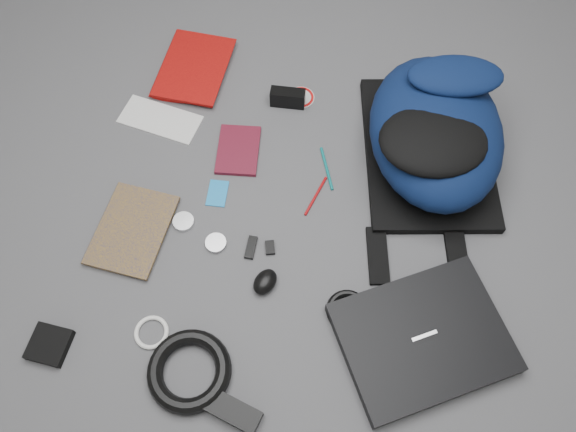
% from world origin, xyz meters
% --- Properties ---
extents(ground, '(4.00, 4.00, 0.00)m').
position_xyz_m(ground, '(0.00, 0.00, 0.00)').
color(ground, '#4F4F51').
rests_on(ground, ground).
extents(backpack, '(0.47, 0.60, 0.23)m').
position_xyz_m(backpack, '(0.35, 0.27, 0.11)').
color(backpack, '#071333').
rests_on(backpack, ground).
extents(laptop, '(0.48, 0.45, 0.04)m').
position_xyz_m(laptop, '(0.37, -0.26, 0.02)').
color(laptop, black).
rests_on(laptop, ground).
extents(textbook_red, '(0.21, 0.27, 0.03)m').
position_xyz_m(textbook_red, '(-0.48, 0.45, 0.01)').
color(textbook_red, '#910808').
rests_on(textbook_red, ground).
extents(comic_book, '(0.20, 0.26, 0.02)m').
position_xyz_m(comic_book, '(-0.48, -0.11, 0.01)').
color(comic_book, '#C1910D').
rests_on(comic_book, ground).
extents(envelope, '(0.25, 0.14, 0.00)m').
position_xyz_m(envelope, '(-0.43, 0.25, 0.00)').
color(envelope, silver).
rests_on(envelope, ground).
extents(dvd_case, '(0.13, 0.17, 0.01)m').
position_xyz_m(dvd_case, '(-0.18, 0.19, 0.01)').
color(dvd_case, '#4B0E1B').
rests_on(dvd_case, ground).
extents(compact_camera, '(0.10, 0.04, 0.06)m').
position_xyz_m(compact_camera, '(-0.07, 0.38, 0.03)').
color(compact_camera, black).
rests_on(compact_camera, ground).
extents(sticker_disc, '(0.10, 0.10, 0.00)m').
position_xyz_m(sticker_disc, '(-0.04, 0.41, 0.00)').
color(sticker_disc, silver).
rests_on(sticker_disc, ground).
extents(pen_teal, '(0.06, 0.13, 0.01)m').
position_xyz_m(pen_teal, '(0.08, 0.17, 0.00)').
color(pen_teal, '#0C6F6F').
rests_on(pen_teal, ground).
extents(pen_red, '(0.04, 0.13, 0.01)m').
position_xyz_m(pen_red, '(0.06, 0.08, 0.00)').
color(pen_red, '#A30C10').
rests_on(pen_red, ground).
extents(id_badge, '(0.06, 0.08, 0.00)m').
position_xyz_m(id_badge, '(-0.20, 0.04, 0.00)').
color(id_badge, '#1C89D6').
rests_on(id_badge, ground).
extents(usb_black, '(0.02, 0.06, 0.01)m').
position_xyz_m(usb_black, '(-0.08, -0.10, 0.01)').
color(usb_black, black).
rests_on(usb_black, ground).
extents(key_fob, '(0.03, 0.04, 0.01)m').
position_xyz_m(key_fob, '(-0.03, -0.09, 0.01)').
color(key_fob, black).
rests_on(key_fob, ground).
extents(mouse, '(0.08, 0.09, 0.04)m').
position_xyz_m(mouse, '(-0.02, -0.19, 0.02)').
color(mouse, black).
rests_on(mouse, ground).
extents(headphone_left, '(0.06, 0.06, 0.01)m').
position_xyz_m(headphone_left, '(-0.27, -0.06, 0.01)').
color(headphone_left, silver).
rests_on(headphone_left, ground).
extents(headphone_right, '(0.06, 0.06, 0.01)m').
position_xyz_m(headphone_right, '(-0.17, -0.11, 0.01)').
color(headphone_right, '#B3B2B4').
rests_on(headphone_right, ground).
extents(cable_coil, '(0.14, 0.14, 0.02)m').
position_xyz_m(cable_coil, '(0.19, -0.22, 0.01)').
color(cable_coil, black).
rests_on(cable_coil, ground).
extents(power_brick, '(0.14, 0.08, 0.03)m').
position_xyz_m(power_brick, '(-0.03, -0.50, 0.02)').
color(power_brick, black).
rests_on(power_brick, ground).
extents(power_cord_coil, '(0.22, 0.22, 0.04)m').
position_xyz_m(power_cord_coil, '(-0.15, -0.44, 0.02)').
color(power_cord_coil, black).
rests_on(power_cord_coil, ground).
extents(pouch, '(0.09, 0.09, 0.02)m').
position_xyz_m(pouch, '(-0.49, -0.44, 0.01)').
color(pouch, black).
rests_on(pouch, ground).
extents(white_cable_coil, '(0.10, 0.10, 0.01)m').
position_xyz_m(white_cable_coil, '(-0.27, -0.36, 0.01)').
color(white_cable_coil, white).
rests_on(white_cable_coil, ground).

